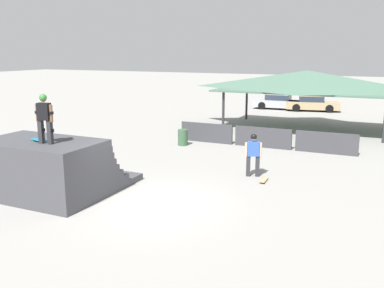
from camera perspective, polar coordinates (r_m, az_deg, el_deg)
ground_plane at (r=14.16m, az=-6.11°, el=-8.05°), size 160.00×160.00×0.00m
quarter_pipe_ramp at (r=15.68m, az=-18.42°, el=-3.24°), size 4.05×4.37×1.97m
skater_on_deck at (r=14.48m, az=-19.09°, el=3.63°), size 0.69×0.26×1.61m
skateboard_on_deck at (r=15.00m, az=-19.73°, el=0.49°), size 0.79×0.40×0.09m
bystander_walking at (r=17.09m, az=8.17°, el=-0.99°), size 0.67×0.37×1.73m
skateboard_on_ground at (r=16.67m, az=9.52°, el=-4.78°), size 0.24×0.79×0.09m
barrier_fence at (r=22.43m, az=9.44°, el=0.86°), size 9.33×0.12×1.05m
pavilion_shelter at (r=27.98m, az=15.11°, el=8.11°), size 10.99×5.62×3.73m
trash_bin at (r=22.67m, az=-1.23°, el=0.88°), size 0.52×0.52×0.85m
parked_car_silver at (r=37.82m, az=11.54°, el=5.50°), size 4.45×1.90×1.27m
parked_car_tan at (r=37.24m, az=15.74°, el=5.19°), size 4.54×2.47×1.27m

